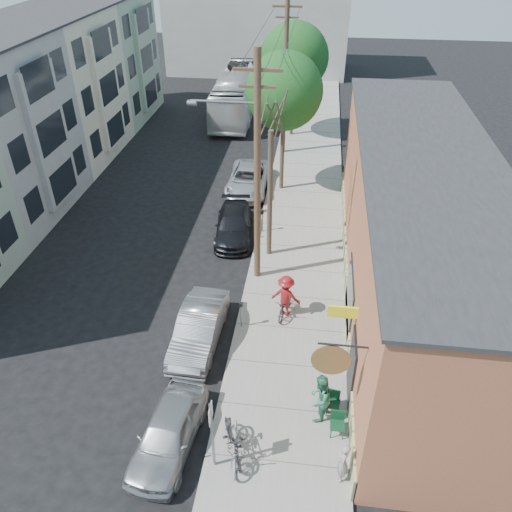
# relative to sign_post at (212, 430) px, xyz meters

# --- Properties ---
(ground) EXTENTS (120.00, 120.00, 0.00)m
(ground) POSITION_rel_sign_post_xyz_m (-2.35, 4.33, -1.83)
(ground) COLOR black
(sidewalk) EXTENTS (4.50, 58.00, 0.15)m
(sidewalk) POSITION_rel_sign_post_xyz_m (1.90, 15.33, -1.76)
(sidewalk) COLOR gray
(sidewalk) RESTS_ON ground
(cafe_building) EXTENTS (6.60, 20.20, 6.61)m
(cafe_building) POSITION_rel_sign_post_xyz_m (6.64, 9.33, 1.47)
(cafe_building) COLOR #A15A3C
(cafe_building) RESTS_ON ground
(apartment_row) EXTENTS (6.30, 32.00, 9.00)m
(apartment_row) POSITION_rel_sign_post_xyz_m (-14.20, 18.33, 2.67)
(apartment_row) COLOR #98AD92
(apartment_row) RESTS_ON ground
(end_cap_building) EXTENTS (18.00, 8.00, 12.00)m
(end_cap_building) POSITION_rel_sign_post_xyz_m (-4.35, 46.33, 4.17)
(end_cap_building) COLOR #9D9C98
(end_cap_building) RESTS_ON ground
(sign_post) EXTENTS (0.07, 0.45, 2.80)m
(sign_post) POSITION_rel_sign_post_xyz_m (0.00, 0.00, 0.00)
(sign_post) COLOR slate
(sign_post) RESTS_ON sidewalk
(parking_meter_near) EXTENTS (0.14, 0.14, 1.24)m
(parking_meter_near) POSITION_rel_sign_post_xyz_m (-0.10, 6.17, -0.85)
(parking_meter_near) COLOR slate
(parking_meter_near) RESTS_ON sidewalk
(parking_meter_far) EXTENTS (0.14, 0.14, 1.24)m
(parking_meter_far) POSITION_rel_sign_post_xyz_m (-0.10, 13.56, -0.85)
(parking_meter_far) COLOR slate
(parking_meter_far) RESTS_ON sidewalk
(utility_pole_near) EXTENTS (3.57, 0.28, 10.00)m
(utility_pole_near) POSITION_rel_sign_post_xyz_m (0.04, 9.70, 3.58)
(utility_pole_near) COLOR #503A28
(utility_pole_near) RESTS_ON sidewalk
(utility_pole_far) EXTENTS (1.80, 0.28, 10.00)m
(utility_pole_far) POSITION_rel_sign_post_xyz_m (0.10, 24.23, 3.51)
(utility_pole_far) COLOR #503A28
(utility_pole_far) RESTS_ON sidewalk
(tree_bare) EXTENTS (0.24, 0.24, 6.28)m
(tree_bare) POSITION_rel_sign_post_xyz_m (0.45, 11.56, 1.46)
(tree_bare) COLOR #44392C
(tree_bare) RESTS_ON sidewalk
(tree_leafy_mid) EXTENTS (4.24, 4.24, 7.96)m
(tree_leafy_mid) POSITION_rel_sign_post_xyz_m (0.45, 18.68, 4.14)
(tree_leafy_mid) COLOR #44392C
(tree_leafy_mid) RESTS_ON sidewalk
(tree_leafy_far) EXTENTS (4.78, 4.78, 7.91)m
(tree_leafy_far) POSITION_rel_sign_post_xyz_m (0.45, 27.66, 3.83)
(tree_leafy_far) COLOR #44392C
(tree_leafy_far) RESTS_ON sidewalk
(patio_chair_a) EXTENTS (0.59, 0.59, 0.88)m
(patio_chair_a) POSITION_rel_sign_post_xyz_m (3.54, 2.39, -1.24)
(patio_chair_a) COLOR #0F3721
(patio_chair_a) RESTS_ON sidewalk
(patio_chair_b) EXTENTS (0.50, 0.50, 0.88)m
(patio_chair_b) POSITION_rel_sign_post_xyz_m (3.69, 1.56, -1.24)
(patio_chair_b) COLOR #0F3721
(patio_chair_b) RESTS_ON sidewalk
(patron_grey) EXTENTS (0.43, 0.60, 1.52)m
(patron_grey) POSITION_rel_sign_post_xyz_m (3.79, 0.03, -0.92)
(patron_grey) COLOR gray
(patron_grey) RESTS_ON sidewalk
(patron_green) EXTENTS (1.04, 1.13, 1.89)m
(patron_green) POSITION_rel_sign_post_xyz_m (3.08, 2.12, -0.74)
(patron_green) COLOR #2E7357
(patron_green) RESTS_ON sidewalk
(cyclist) EXTENTS (1.35, 0.96, 1.89)m
(cyclist) POSITION_rel_sign_post_xyz_m (1.59, 7.18, -0.74)
(cyclist) COLOR maroon
(cyclist) RESTS_ON sidewalk
(cyclist_bike) EXTENTS (0.95, 1.80, 0.90)m
(cyclist_bike) POSITION_rel_sign_post_xyz_m (1.59, 7.18, -1.23)
(cyclist_bike) COLOR black
(cyclist_bike) RESTS_ON sidewalk
(parked_bike_a) EXTENTS (1.29, 1.99, 1.16)m
(parked_bike_a) POSITION_rel_sign_post_xyz_m (0.49, 0.49, -1.10)
(parked_bike_a) COLOR black
(parked_bike_a) RESTS_ON sidewalk
(parked_bike_b) EXTENTS (0.96, 2.07, 1.05)m
(parked_bike_b) POSITION_rel_sign_post_xyz_m (0.60, 0.37, -1.16)
(parked_bike_b) COLOR gray
(parked_bike_b) RESTS_ON sidewalk
(car_0) EXTENTS (2.03, 4.18, 1.37)m
(car_0) POSITION_rel_sign_post_xyz_m (-1.55, 0.55, -1.15)
(car_0) COLOR #96999D
(car_0) RESTS_ON ground
(car_1) EXTENTS (1.68, 4.44, 1.45)m
(car_1) POSITION_rel_sign_post_xyz_m (-1.63, 5.26, -1.11)
(car_1) COLOR #929399
(car_1) RESTS_ON ground
(car_2) EXTENTS (2.29, 4.67, 1.31)m
(car_2) POSITION_rel_sign_post_xyz_m (-1.55, 13.16, -1.18)
(car_2) COLOR black
(car_2) RESTS_ON ground
(car_3) EXTENTS (2.34, 5.05, 1.40)m
(car_3) POSITION_rel_sign_post_xyz_m (-1.55, 18.44, -1.13)
(car_3) COLOR #BABDC3
(car_3) RESTS_ON ground
(bus) EXTENTS (3.14, 12.21, 3.38)m
(bus) POSITION_rel_sign_post_xyz_m (-4.37, 32.06, -0.14)
(bus) COLOR white
(bus) RESTS_ON ground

